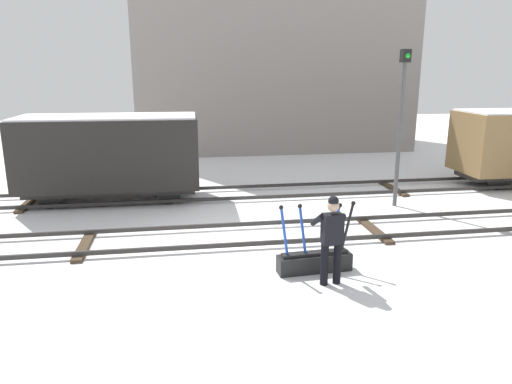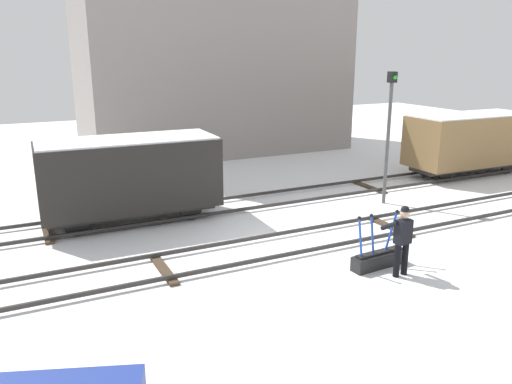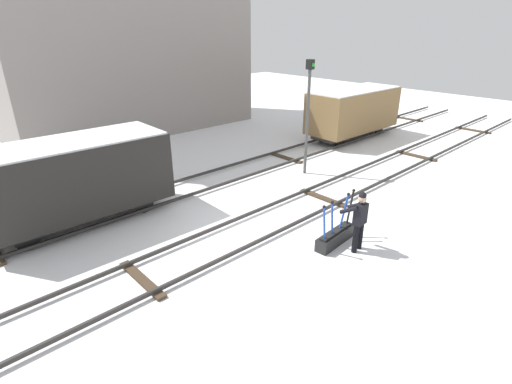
{
  "view_description": "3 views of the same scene",
  "coord_description": "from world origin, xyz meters",
  "px_view_note": "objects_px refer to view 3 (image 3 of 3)",
  "views": [
    {
      "loc": [
        -1.25,
        -10.87,
        3.99
      ],
      "look_at": [
        0.72,
        1.41,
        0.79
      ],
      "focal_mm": 33.62,
      "sensor_mm": 36.0,
      "label": 1
    },
    {
      "loc": [
        -6.48,
        -11.24,
        5.18
      ],
      "look_at": [
        -0.47,
        1.09,
        1.35
      ],
      "focal_mm": 35.51,
      "sensor_mm": 36.0,
      "label": 2
    },
    {
      "loc": [
        -6.8,
        -7.57,
        5.73
      ],
      "look_at": [
        0.65,
        0.41,
        0.99
      ],
      "focal_mm": 27.2,
      "sensor_mm": 36.0,
      "label": 3
    }
  ],
  "objects_px": {
    "switch_lever_frame": "(336,235)",
    "rail_worker": "(359,218)",
    "signal_post": "(308,108)",
    "freight_car_near_switch": "(77,178)",
    "freight_car_far_end": "(353,111)"
  },
  "relations": [
    {
      "from": "signal_post",
      "to": "freight_car_far_end",
      "type": "distance_m",
      "value": 6.44
    },
    {
      "from": "switch_lever_frame",
      "to": "freight_car_far_end",
      "type": "relative_size",
      "value": 0.29
    },
    {
      "from": "switch_lever_frame",
      "to": "rail_worker",
      "type": "height_order",
      "value": "rail_worker"
    },
    {
      "from": "freight_car_far_end",
      "to": "switch_lever_frame",
      "type": "bearing_deg",
      "value": -146.71
    },
    {
      "from": "rail_worker",
      "to": "freight_car_near_switch",
      "type": "relative_size",
      "value": 0.32
    },
    {
      "from": "signal_post",
      "to": "freight_car_far_end",
      "type": "bearing_deg",
      "value": 17.0
    },
    {
      "from": "signal_post",
      "to": "rail_worker",
      "type": "bearing_deg",
      "value": -126.24
    },
    {
      "from": "rail_worker",
      "to": "switch_lever_frame",
      "type": "bearing_deg",
      "value": 98.77
    },
    {
      "from": "switch_lever_frame",
      "to": "freight_car_far_end",
      "type": "distance_m",
      "value": 11.59
    },
    {
      "from": "switch_lever_frame",
      "to": "freight_car_near_switch",
      "type": "distance_m",
      "value": 7.83
    },
    {
      "from": "rail_worker",
      "to": "freight_car_near_switch",
      "type": "distance_m",
      "value": 8.3
    },
    {
      "from": "rail_worker",
      "to": "freight_car_far_end",
      "type": "xyz_separation_m",
      "value": [
        9.62,
        6.73,
        0.5
      ]
    },
    {
      "from": "switch_lever_frame",
      "to": "rail_worker",
      "type": "bearing_deg",
      "value": -81.23
    },
    {
      "from": "switch_lever_frame",
      "to": "freight_car_far_end",
      "type": "xyz_separation_m",
      "value": [
        9.76,
        6.13,
        1.24
      ]
    },
    {
      "from": "freight_car_far_end",
      "to": "freight_car_near_switch",
      "type": "relative_size",
      "value": 1.04
    }
  ]
}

